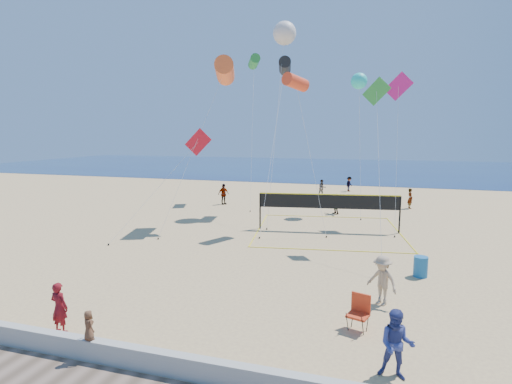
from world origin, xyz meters
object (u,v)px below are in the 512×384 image
(camp_chair, at_px, (359,310))
(woman, at_px, (59,308))
(volleyball_net, at_px, (328,206))
(trash_barrel, at_px, (421,267))

(camp_chair, bearing_deg, woman, -144.62)
(camp_chair, bearing_deg, volleyball_net, 118.50)
(woman, bearing_deg, trash_barrel, -141.23)
(camp_chair, relative_size, volleyball_net, 0.13)
(trash_barrel, bearing_deg, volleyball_net, 124.00)
(woman, height_order, camp_chair, woman)
(trash_barrel, relative_size, volleyball_net, 0.09)
(trash_barrel, height_order, volleyball_net, volleyball_net)
(woman, distance_m, camp_chair, 9.35)
(woman, xyz_separation_m, camp_chair, (8.91, 2.85, -0.16))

